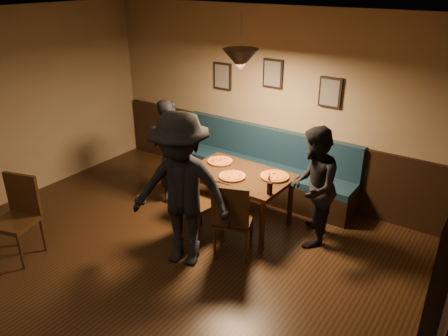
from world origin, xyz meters
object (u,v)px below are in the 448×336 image
booth_bench (260,164)px  chair_near_right (234,218)px  diner_left (172,152)px  tabasco_bottle (269,178)px  diner_front (181,191)px  soda_glass (270,188)px  cafe_chair_far (14,220)px  chair_near_left (199,201)px  dining_table (238,198)px  diner_right (313,187)px

booth_bench → chair_near_right: same height
booth_bench → chair_near_right: size_ratio=3.00×
diner_left → tabasco_bottle: 1.64m
diner_front → soda_glass: size_ratio=12.10×
booth_bench → diner_left: bearing=-137.2°
diner_left → soda_glass: size_ratio=10.12×
cafe_chair_far → chair_near_right: bearing=-160.4°
booth_bench → diner_left: 1.38m
tabasco_bottle → cafe_chair_far: 3.13m
chair_near_left → diner_left: size_ratio=0.68×
booth_bench → diner_left: size_ratio=1.91×
dining_table → chair_near_right: size_ratio=1.38×
chair_near_left → diner_right: 1.45m
booth_bench → soda_glass: booth_bench is taller
booth_bench → tabasco_bottle: bearing=-54.8°
booth_bench → cafe_chair_far: size_ratio=2.91×
diner_front → chair_near_left: bearing=91.1°
booth_bench → soda_glass: bearing=-55.8°
dining_table → diner_front: 1.27m
dining_table → soda_glass: soda_glass is taller
booth_bench → chair_near_right: (0.55, -1.58, 0.00)m
diner_left → diner_right: diner_left is taller
booth_bench → soda_glass: 1.48m
chair_near_right → tabasco_bottle: bearing=59.7°
soda_glass → cafe_chair_far: size_ratio=0.15×
diner_left → tabasco_bottle: bearing=-101.5°
diner_front → tabasco_bottle: size_ratio=16.90×
booth_bench → chair_near_left: bearing=-91.0°
cafe_chair_far → tabasco_bottle: bearing=-151.8°
soda_glass → booth_bench: bearing=124.2°
chair_near_right → cafe_chair_far: bearing=-164.5°
dining_table → soda_glass: (0.62, -0.28, 0.45)m
chair_near_left → cafe_chair_far: (-1.52, -1.61, -0.01)m
chair_near_right → tabasco_bottle: size_ratio=9.02×
diner_front → cafe_chair_far: (-1.68, -1.09, -0.42)m
booth_bench → diner_front: 2.10m
diner_left → dining_table: bearing=-101.2°
tabasco_bottle → cafe_chair_far: cafe_chair_far is taller
dining_table → chair_near_left: 0.66m
tabasco_bottle → diner_front: bearing=-114.7°
soda_glass → diner_left: bearing=171.2°
dining_table → soda_glass: size_ratio=8.91×
diner_right → diner_front: 1.65m
booth_bench → diner_left: (-0.99, -0.92, 0.28)m
diner_right → diner_front: bearing=-57.2°
chair_near_right → diner_right: (0.66, 0.79, 0.28)m
chair_near_right → diner_left: bearing=135.4°
diner_front → tabasco_bottle: diner_front is taller
diner_left → soda_glass: bearing=-109.9°
chair_near_left → soda_glass: (0.84, 0.33, 0.29)m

